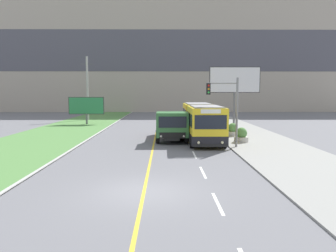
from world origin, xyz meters
TOP-DOWN VIEW (x-y plane):
  - ground_plane at (0.00, 0.00)m, footprint 300.00×300.00m
  - lane_marking_centre at (0.38, 2.37)m, footprint 2.88×140.00m
  - apartment_block_background at (0.00, 56.88)m, footprint 80.00×8.04m
  - city_bus at (3.96, 14.97)m, footprint 2.63×11.70m
  - dump_truck at (1.43, 13.70)m, footprint 2.56×6.99m
  - car_distant at (4.09, 26.50)m, footprint 1.80×4.30m
  - utility_pole_far at (-10.15, 34.19)m, footprint 1.80×0.28m
  - traffic_light_mast at (5.29, 10.44)m, footprint 2.28×0.32m
  - billboard_large at (8.78, 24.39)m, footprint 5.74×0.24m
  - billboard_small at (-8.87, 27.91)m, footprint 4.39×0.24m
  - planter_round_near at (6.89, 12.69)m, footprint 1.11×1.11m
  - planter_round_second at (6.97, 16.36)m, footprint 1.11×1.11m
  - planter_round_third at (6.83, 20.04)m, footprint 1.06×1.06m

SIDE VIEW (x-z plane):
  - ground_plane at x=0.00m, z-range 0.00..0.00m
  - lane_marking_centre at x=0.38m, z-range 0.00..0.01m
  - planter_round_third at x=6.83m, z-range 0.01..1.10m
  - planter_round_second at x=6.97m, z-range 0.00..1.15m
  - planter_round_near at x=6.89m, z-range 0.00..1.15m
  - car_distant at x=4.09m, z-range -0.04..1.41m
  - dump_truck at x=1.43m, z-range 0.02..2.44m
  - city_bus at x=3.96m, z-range 0.02..2.99m
  - billboard_small at x=-8.87m, z-range 0.57..3.97m
  - traffic_light_mast at x=5.29m, z-range 0.72..5.74m
  - utility_pole_far at x=-10.15m, z-range 0.05..9.08m
  - billboard_large at x=8.78m, z-range 1.76..8.61m
  - apartment_block_background at x=0.00m, z-range 0.00..23.18m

